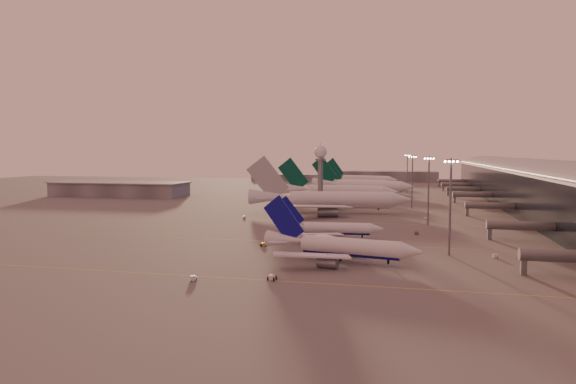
# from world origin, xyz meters

# --- Properties ---
(ground) EXTENTS (700.00, 700.00, 0.00)m
(ground) POSITION_xyz_m (0.00, 0.00, 0.00)
(ground) COLOR #575455
(ground) RESTS_ON ground
(taxiway_markings) EXTENTS (180.00, 185.25, 0.02)m
(taxiway_markings) POSITION_xyz_m (30.00, 56.00, 0.01)
(taxiway_markings) COLOR gold
(taxiway_markings) RESTS_ON ground
(terminal) EXTENTS (57.00, 362.00, 23.04)m
(terminal) POSITION_xyz_m (107.88, 110.09, 10.52)
(terminal) COLOR black
(terminal) RESTS_ON ground
(hangar) EXTENTS (82.00, 27.00, 8.50)m
(hangar) POSITION_xyz_m (-120.00, 140.00, 4.32)
(hangar) COLOR #5C5F63
(hangar) RESTS_ON ground
(radar_tower) EXTENTS (6.40, 6.40, 31.10)m
(radar_tower) POSITION_xyz_m (5.00, 120.00, 20.95)
(radar_tower) COLOR slate
(radar_tower) RESTS_ON ground
(mast_a) EXTENTS (3.60, 0.56, 25.00)m
(mast_a) POSITION_xyz_m (58.00, 0.00, 13.74)
(mast_a) COLOR slate
(mast_a) RESTS_ON ground
(mast_b) EXTENTS (3.60, 0.56, 25.00)m
(mast_b) POSITION_xyz_m (55.00, 55.00, 13.74)
(mast_b) COLOR slate
(mast_b) RESTS_ON ground
(mast_c) EXTENTS (3.60, 0.56, 25.00)m
(mast_c) POSITION_xyz_m (50.00, 110.00, 13.74)
(mast_c) COLOR slate
(mast_c) RESTS_ON ground
(mast_d) EXTENTS (3.60, 0.56, 25.00)m
(mast_d) POSITION_xyz_m (48.00, 200.00, 13.74)
(mast_d) COLOR slate
(mast_d) RESTS_ON ground
(distant_horizon) EXTENTS (165.00, 37.50, 9.00)m
(distant_horizon) POSITION_xyz_m (2.62, 325.14, 3.89)
(distant_horizon) COLOR #5C5F63
(distant_horizon) RESTS_ON ground
(narrowbody_near) EXTENTS (39.63, 31.32, 15.65)m
(narrowbody_near) POSITION_xyz_m (31.52, -13.82, 3.17)
(narrowbody_near) COLOR silver
(narrowbody_near) RESTS_ON ground
(narrowbody_mid) EXTENTS (33.37, 26.54, 13.04)m
(narrowbody_mid) POSITION_xyz_m (24.39, 18.66, 2.64)
(narrowbody_mid) COLOR silver
(narrowbody_mid) RESTS_ON ground
(widebody_white) EXTENTS (70.48, 56.08, 24.89)m
(widebody_white) POSITION_xyz_m (15.11, 83.10, 4.32)
(widebody_white) COLOR silver
(widebody_white) RESTS_ON ground
(greentail_a) EXTENTS (64.39, 51.94, 23.38)m
(greentail_a) POSITION_xyz_m (11.97, 134.46, 4.13)
(greentail_a) COLOR silver
(greentail_a) RESTS_ON ground
(greentail_b) EXTENTS (64.61, 51.52, 23.96)m
(greentail_b) POSITION_xyz_m (21.04, 179.85, 4.23)
(greentail_b) COLOR silver
(greentail_b) RESTS_ON ground
(greentail_c) EXTENTS (50.51, 40.07, 19.16)m
(greentail_c) POSITION_xyz_m (15.16, 223.89, 3.38)
(greentail_c) COLOR silver
(greentail_c) RESTS_ON ground
(greentail_d) EXTENTS (57.65, 45.85, 21.63)m
(greentail_d) POSITION_xyz_m (13.44, 263.13, 3.82)
(greentail_d) COLOR silver
(greentail_d) RESTS_ON ground
(gsv_truck_a) EXTENTS (6.03, 5.03, 2.37)m
(gsv_truck_a) POSITION_xyz_m (4.85, -38.87, 1.21)
(gsv_truck_a) COLOR silver
(gsv_truck_a) RESTS_ON ground
(gsv_tug_near) EXTENTS (2.77, 3.98, 1.05)m
(gsv_tug_near) POSITION_xyz_m (20.15, -34.85, 0.54)
(gsv_tug_near) COLOR silver
(gsv_tug_near) RESTS_ON ground
(gsv_catering_a) EXTENTS (4.68, 2.62, 3.64)m
(gsv_catering_a) POSITION_xyz_m (69.17, -0.58, 1.82)
(gsv_catering_a) COLOR silver
(gsv_catering_a) RESTS_ON ground
(gsv_tug_mid) EXTENTS (3.57, 3.95, 0.97)m
(gsv_tug_mid) POSITION_xyz_m (8.11, 1.27, 0.50)
(gsv_tug_mid) COLOR gold
(gsv_tug_mid) RESTS_ON ground
(gsv_truck_b) EXTENTS (5.76, 2.80, 2.23)m
(gsv_truck_b) POSITION_xyz_m (50.95, 32.03, 1.14)
(gsv_truck_b) COLOR #4E5053
(gsv_truck_b) RESTS_ON ground
(gsv_truck_c) EXTENTS (5.40, 2.96, 2.06)m
(gsv_truck_c) POSITION_xyz_m (-15.30, 58.22, 1.05)
(gsv_truck_c) COLOR silver
(gsv_truck_c) RESTS_ON ground
(gsv_catering_b) EXTENTS (4.84, 2.80, 3.74)m
(gsv_catering_b) POSITION_xyz_m (55.03, 70.78, 1.87)
(gsv_catering_b) COLOR silver
(gsv_catering_b) RESTS_ON ground
(gsv_tug_far) EXTENTS (3.50, 3.97, 0.97)m
(gsv_tug_far) POSITION_xyz_m (10.40, 99.65, 0.50)
(gsv_tug_far) COLOR silver
(gsv_tug_far) RESTS_ON ground
(gsv_tug_hangar) EXTENTS (3.54, 2.28, 0.97)m
(gsv_tug_hangar) POSITION_xyz_m (33.63, 164.73, 0.50)
(gsv_tug_hangar) COLOR gold
(gsv_tug_hangar) RESTS_ON ground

